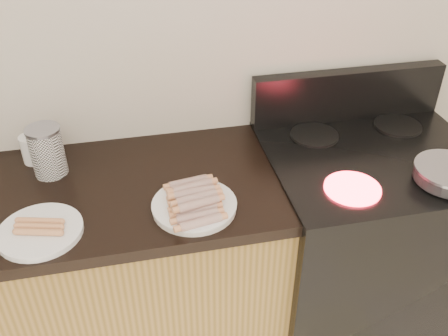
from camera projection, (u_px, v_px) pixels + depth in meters
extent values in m
cube|color=silver|center=(137.00, 33.00, 1.67)|extent=(4.00, 0.04, 2.60)
cube|color=black|center=(357.00, 250.00, 2.02)|extent=(0.76, 0.65, 0.90)
cube|color=black|center=(377.00, 156.00, 1.76)|extent=(0.76, 0.65, 0.01)
cube|color=black|center=(348.00, 95.00, 1.93)|extent=(0.76, 0.06, 0.20)
cylinder|color=#FF1E2D|center=(352.00, 188.00, 1.59)|extent=(0.18, 0.18, 0.01)
cylinder|color=black|center=(448.00, 175.00, 1.65)|extent=(0.18, 0.18, 0.01)
cylinder|color=black|center=(314.00, 135.00, 1.86)|extent=(0.18, 0.18, 0.01)
cylinder|color=black|center=(398.00, 126.00, 1.92)|extent=(0.18, 0.18, 0.01)
cylinder|color=white|center=(194.00, 207.00, 1.53)|extent=(0.30, 0.30, 0.02)
cylinder|color=white|center=(40.00, 231.00, 1.43)|extent=(0.31, 0.31, 0.02)
cylinder|color=brown|center=(200.00, 222.00, 1.43)|extent=(0.13, 0.04, 0.03)
cylinder|color=brown|center=(198.00, 216.00, 1.45)|extent=(0.13, 0.04, 0.03)
cylinder|color=brown|center=(196.00, 210.00, 1.48)|extent=(0.13, 0.04, 0.03)
cylinder|color=brown|center=(195.00, 204.00, 1.50)|extent=(0.13, 0.04, 0.03)
cylinder|color=brown|center=(193.00, 198.00, 1.52)|extent=(0.13, 0.04, 0.03)
cylinder|color=brown|center=(192.00, 193.00, 1.55)|extent=(0.13, 0.04, 0.03)
cylinder|color=brown|center=(190.00, 187.00, 1.57)|extent=(0.13, 0.04, 0.03)
cylinder|color=brown|center=(189.00, 182.00, 1.59)|extent=(0.13, 0.04, 0.03)
cylinder|color=brown|center=(196.00, 204.00, 1.46)|extent=(0.13, 0.04, 0.03)
cylinder|color=brown|center=(195.00, 198.00, 1.49)|extent=(0.13, 0.04, 0.03)
cylinder|color=brown|center=(193.00, 192.00, 1.51)|extent=(0.13, 0.04, 0.03)
cylinder|color=brown|center=(192.00, 187.00, 1.53)|extent=(0.13, 0.04, 0.03)
cylinder|color=#BA6F38|center=(38.00, 232.00, 1.40)|extent=(0.13, 0.05, 0.02)
cylinder|color=#BA6F38|center=(39.00, 226.00, 1.42)|extent=(0.13, 0.05, 0.02)
cylinder|color=#BA6F38|center=(40.00, 221.00, 1.44)|extent=(0.13, 0.05, 0.02)
cylinder|color=white|center=(48.00, 153.00, 1.64)|extent=(0.11, 0.11, 0.16)
cylinder|color=silver|center=(42.00, 130.00, 1.59)|extent=(0.11, 0.11, 0.01)
cylinder|color=white|center=(33.00, 149.00, 1.72)|extent=(0.09, 0.09, 0.10)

